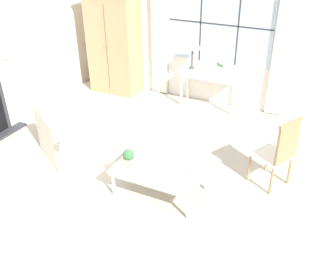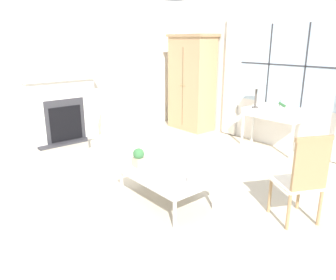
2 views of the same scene
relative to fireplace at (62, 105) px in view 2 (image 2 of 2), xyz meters
name	(u,v)px [view 2 (image 2 of 2)]	position (x,y,z in m)	size (l,w,h in m)	color
ground_plane	(154,192)	(2.91, -0.02, -0.74)	(14.00, 14.00, 0.00)	#B2A893
wall_back_windowed	(287,73)	(2.91, 3.00, 0.65)	(7.20, 0.14, 2.80)	silver
wall_left	(84,68)	(-0.12, 0.58, 0.66)	(0.06, 7.20, 2.80)	silver
fireplace	(62,105)	(0.00, 0.00, 0.00)	(0.34, 1.39, 2.22)	#2D2D33
armoire	(192,83)	(0.84, 2.65, 0.30)	(1.06, 0.60, 2.07)	tan
console_table	(272,116)	(2.88, 2.71, -0.10)	(1.11, 0.40, 0.73)	white
table_lamp	(257,82)	(2.52, 2.68, 0.47)	(0.31, 0.31, 0.60)	#4C4742
potted_orchid	(280,104)	(3.02, 2.70, 0.14)	(0.19, 0.15, 0.38)	white
armchair_upholstered	(116,146)	(1.58, 0.21, -0.48)	(1.23, 1.21, 0.76)	beige
side_chair_wooden	(303,176)	(4.56, 0.72, -0.17)	(0.59, 0.59, 1.03)	white
coffee_table	(166,175)	(3.23, -0.07, -0.38)	(1.15, 0.73, 0.39)	silver
potted_plant_small	(139,157)	(2.84, -0.21, -0.22)	(0.14, 0.14, 0.24)	tan
pillar_candle	(192,179)	(3.69, -0.09, -0.27)	(0.12, 0.12, 0.16)	silver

